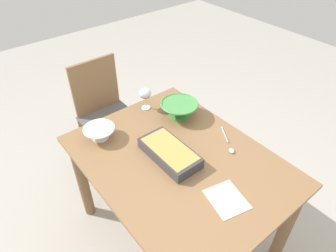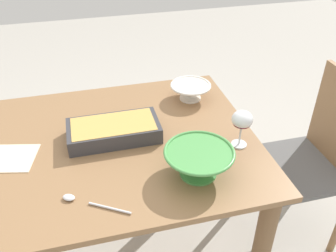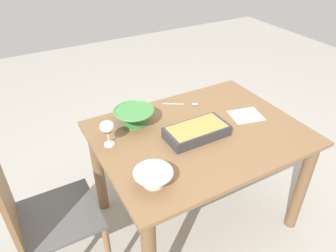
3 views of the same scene
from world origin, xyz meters
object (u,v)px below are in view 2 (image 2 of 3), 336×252
chair (311,157)px  mixing_bowl (199,161)px  wine_glass (242,121)px  small_bowl (191,91)px  casserole_dish (114,130)px  napkin (9,158)px  dining_table (108,170)px  serving_spoon (83,201)px

chair → mixing_bowl: bearing=18.6°
wine_glass → small_bowl: wine_glass is taller
casserole_dish → napkin: size_ratio=1.86×
small_bowl → napkin: small_bowl is taller
dining_table → mixing_bowl: 0.47m
dining_table → serving_spoon: size_ratio=5.64×
wine_glass → dining_table: bearing=-15.5°
napkin → mixing_bowl: bearing=158.8°
wine_glass → casserole_dish: wine_glass is taller
casserole_dish → mixing_bowl: mixing_bowl is taller
dining_table → napkin: size_ratio=6.21×
wine_glass → casserole_dish: size_ratio=0.43×
casserole_dish → serving_spoon: 0.38m
small_bowl → napkin: size_ratio=0.98×
napkin → small_bowl: bearing=-162.1°
mixing_bowl → dining_table: bearing=-40.8°
chair → serving_spoon: size_ratio=4.20×
wine_glass → mixing_bowl: wine_glass is taller
chair → casserole_dish: 0.99m
wine_glass → small_bowl: (0.08, -0.41, -0.07)m
chair → wine_glass: chair is taller
dining_table → napkin: napkin is taller
small_bowl → casserole_dish: bearing=29.6°
chair → wine_glass: bearing=12.7°
chair → casserole_dish: chair is taller
chair → napkin: size_ratio=4.62×
wine_glass → serving_spoon: wine_glass is taller
chair → small_bowl: 0.69m
chair → casserole_dish: bearing=-4.4°
wine_glass → casserole_dish: 0.52m
mixing_bowl → napkin: bearing=-21.2°
dining_table → wine_glass: 0.61m
mixing_bowl → wine_glass: bearing=-150.2°
dining_table → chair: (-0.99, 0.04, -0.10)m
chair → napkin: (1.37, -0.04, 0.25)m
chair → wine_glass: size_ratio=5.82×
small_bowl → dining_table: bearing=30.0°
serving_spoon → napkin: bearing=-49.3°
wine_glass → napkin: 0.92m
wine_glass → mixing_bowl: bearing=29.8°
casserole_dish → napkin: bearing=4.9°
dining_table → napkin: 0.40m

